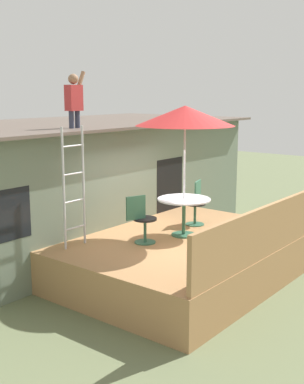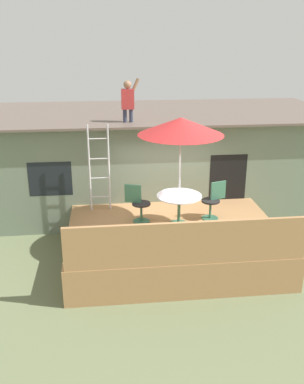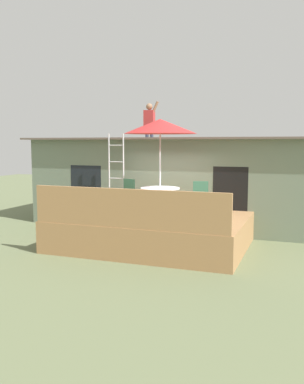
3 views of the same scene
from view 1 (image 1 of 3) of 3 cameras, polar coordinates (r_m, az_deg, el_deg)
The scene contains 10 objects.
ground_plane at distance 10.11m, azimuth 3.42°, elevation -9.54°, with size 40.00×40.00×0.00m, color #66704C.
house at distance 12.08m, azimuth -10.60°, elevation 0.86°, with size 10.50×4.50×2.89m.
deck at distance 9.98m, azimuth 3.45°, elevation -7.39°, with size 4.84×3.64×0.80m, color #A87A4C.
deck_railing at distance 8.88m, azimuth 12.91°, elevation -4.29°, with size 4.74×0.08×0.90m, color #A87A4C.
patio_table at distance 9.87m, azimuth 3.64°, elevation -1.65°, with size 1.04×1.04×0.74m.
patio_umbrella at distance 9.64m, azimuth 3.77°, elevation 8.61°, with size 1.90×1.90×2.54m.
step_ladder at distance 9.17m, azimuth -8.86°, elevation 0.52°, with size 0.52×0.04×2.20m.
person_figure at distance 10.12m, azimuth -8.81°, elevation 10.60°, with size 0.47×0.20×1.11m.
patio_chair_left at distance 9.37m, azimuth -1.17°, elevation -3.15°, with size 0.61×0.44×0.92m.
patio_chair_right at distance 10.79m, azimuth 5.01°, elevation -1.27°, with size 0.60×0.44×0.92m.
Camera 1 is at (-7.76, -5.41, 3.58)m, focal length 47.07 mm.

